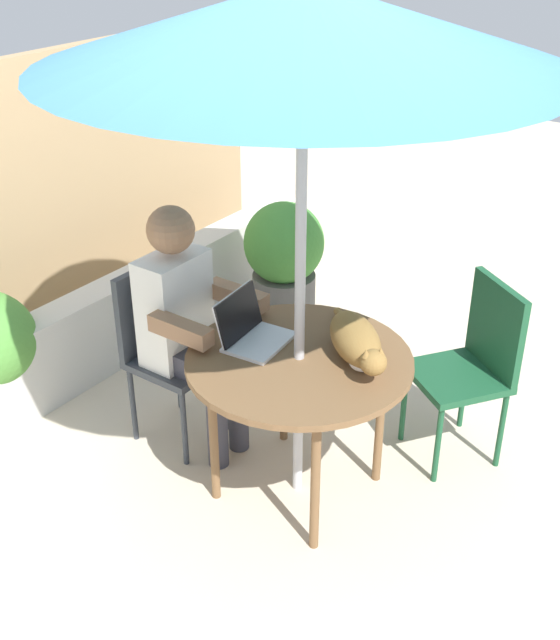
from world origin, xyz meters
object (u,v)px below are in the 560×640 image
object	(u,v)px
chair_occupied	(164,339)
cat	(357,342)
chair_empty	(474,358)
person_seated	(187,318)
potted_plant_near_fence	(284,259)
laptop	(249,328)
patio_umbrella	(304,24)
patio_table	(299,370)

from	to	relation	value
chair_occupied	cat	bearing A→B (deg)	-82.61
chair_empty	person_seated	size ratio (longest dim) A/B	0.73
chair_occupied	potted_plant_near_fence	distance (m)	1.30
chair_empty	laptop	distance (m)	1.09
patio_umbrella	chair_occupied	world-z (taller)	patio_umbrella
chair_empty	cat	bearing A→B (deg)	153.01
patio_table	laptop	size ratio (longest dim) A/B	3.02
cat	laptop	bearing A→B (deg)	106.77
patio_umbrella	chair_empty	xyz separation A→B (m)	(0.72, -0.51, -1.53)
potted_plant_near_fence	patio_umbrella	bearing A→B (deg)	-142.43
patio_table	patio_umbrella	world-z (taller)	patio_umbrella
person_seated	cat	bearing A→B (deg)	-81.24
patio_table	chair_occupied	distance (m)	0.80
person_seated	patio_umbrella	bearing A→B (deg)	-90.00
chair_occupied	chair_empty	world-z (taller)	same
chair_empty	potted_plant_near_fence	size ratio (longest dim) A/B	1.13
cat	chair_occupied	bearing A→B (deg)	97.39
patio_umbrella	patio_table	bearing A→B (deg)	0.00
patio_table	laptop	bearing A→B (deg)	92.38
patio_table	cat	distance (m)	0.28
patio_table	laptop	world-z (taller)	laptop
patio_table	person_seated	distance (m)	0.64
patio_umbrella	cat	size ratio (longest dim) A/B	4.47
person_seated	laptop	world-z (taller)	person_seated
person_seated	potted_plant_near_fence	xyz separation A→B (m)	(1.28, 0.35, -0.27)
laptop	cat	size ratio (longest dim) A/B	0.65
patio_umbrella	potted_plant_near_fence	world-z (taller)	patio_umbrella
laptop	cat	world-z (taller)	laptop
patio_umbrella	chair_empty	size ratio (longest dim) A/B	2.45
patio_table	potted_plant_near_fence	distance (m)	1.63
patio_table	potted_plant_near_fence	xyz separation A→B (m)	(1.28, 0.98, -0.22)
patio_table	chair_empty	distance (m)	0.89
patio_table	cat	size ratio (longest dim) A/B	1.97
patio_table	patio_umbrella	bearing A→B (deg)	0.00
laptop	patio_umbrella	bearing A→B (deg)	-87.62
chair_empty	laptop	world-z (taller)	laptop
potted_plant_near_fence	person_seated	bearing A→B (deg)	-164.75
laptop	chair_occupied	bearing A→B (deg)	88.83
patio_umbrella	laptop	bearing A→B (deg)	92.38
patio_umbrella	cat	xyz separation A→B (m)	(0.13, -0.20, -1.26)
chair_occupied	person_seated	world-z (taller)	person_seated
person_seated	cat	world-z (taller)	person_seated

